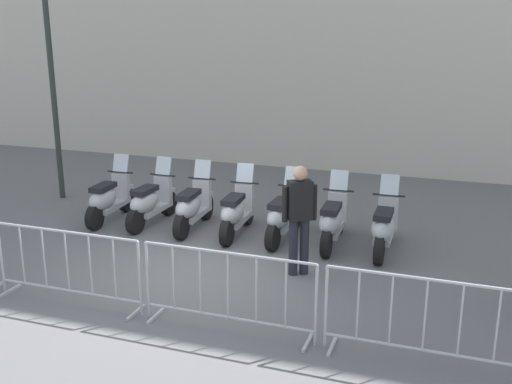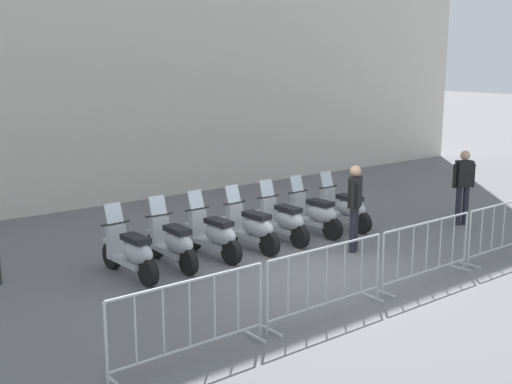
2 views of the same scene
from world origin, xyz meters
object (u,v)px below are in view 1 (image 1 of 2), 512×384
object	(u,v)px
motorcycle_2	(192,207)
barrier_segment_1	(67,267)
motorcycle_3	(236,212)
motorcycle_0	(109,199)
street_lamp	(50,56)
motorcycle_5	(332,221)
motorcycle_6	(384,227)
barrier_segment_2	(228,292)
motorcycle_1	(150,202)
officer_mid_plaza	(299,214)
motorcycle_4	(283,216)
barrier_segment_3	(425,322)

from	to	relation	value
motorcycle_2	barrier_segment_1	bearing A→B (deg)	-90.61
motorcycle_2	motorcycle_3	bearing A→B (deg)	3.20
motorcycle_0	street_lamp	bearing A→B (deg)	154.84
motorcycle_3	motorcycle_2	bearing A→B (deg)	-176.80
motorcycle_5	barrier_segment_1	distance (m)	4.51
motorcycle_6	barrier_segment_2	xyz separation A→B (m)	(-1.21, -3.48, 0.07)
motorcycle_6	motorcycle_1	bearing A→B (deg)	-175.47
motorcycle_3	officer_mid_plaza	distance (m)	2.11
motorcycle_4	barrier_segment_3	distance (m)	4.33
barrier_segment_3	street_lamp	bearing A→B (deg)	156.17
motorcycle_2	street_lamp	world-z (taller)	street_lamp
barrier_segment_1	motorcycle_4	bearing A→B (deg)	63.09
barrier_segment_1	barrier_segment_2	world-z (taller)	same
motorcycle_4	barrier_segment_3	world-z (taller)	motorcycle_4
barrier_segment_2	barrier_segment_3	size ratio (longest dim) A/B	1.00
motorcycle_4	motorcycle_1	bearing A→B (deg)	-174.94
motorcycle_2	motorcycle_0	bearing A→B (deg)	-173.34
street_lamp	officer_mid_plaza	bearing A→B (deg)	-16.70
motorcycle_2	officer_mid_plaza	world-z (taller)	officer_mid_plaza
barrier_segment_3	motorcycle_5	bearing A→B (deg)	122.24
motorcycle_4	motorcycle_5	world-z (taller)	same
motorcycle_5	motorcycle_6	distance (m)	0.89
street_lamp	motorcycle_6	bearing A→B (deg)	-3.61
motorcycle_1	barrier_segment_1	distance (m)	3.42
officer_mid_plaza	motorcycle_5	bearing A→B (deg)	85.10
motorcycle_3	motorcycle_6	distance (m)	2.67
motorcycle_5	street_lamp	world-z (taller)	street_lamp
motorcycle_6	barrier_segment_1	xyz separation A→B (m)	(-3.58, -3.67, 0.07)
motorcycle_0	motorcycle_5	distance (m)	4.45
motorcycle_5	officer_mid_plaza	xyz separation A→B (m)	(-0.12, -1.39, 0.53)
motorcycle_0	barrier_segment_1	world-z (taller)	motorcycle_0
motorcycle_0	motorcycle_2	bearing A→B (deg)	6.66
barrier_segment_3	street_lamp	world-z (taller)	street_lamp
motorcycle_4	motorcycle_6	xyz separation A→B (m)	(1.78, 0.12, 0.00)
motorcycle_3	barrier_segment_1	distance (m)	3.56
motorcycle_4	motorcycle_6	world-z (taller)	same
motorcycle_3	motorcycle_4	xyz separation A→B (m)	(0.88, 0.12, 0.00)
motorcycle_0	barrier_segment_2	xyz separation A→B (m)	(4.10, -2.99, 0.07)
motorcycle_0	motorcycle_6	xyz separation A→B (m)	(5.32, 0.49, 0.00)
motorcycle_1	motorcycle_3	world-z (taller)	same
motorcycle_0	motorcycle_1	xyz separation A→B (m)	(0.88, 0.14, 0.00)
motorcycle_6	barrier_segment_1	distance (m)	5.13
motorcycle_2	street_lamp	bearing A→B (deg)	168.91
motorcycle_2	motorcycle_3	distance (m)	0.89
motorcycle_6	motorcycle_2	bearing A→B (deg)	-175.47
motorcycle_2	barrier_segment_1	size ratio (longest dim) A/B	0.75
motorcycle_4	barrier_segment_3	xyz separation A→B (m)	(2.94, -3.17, 0.07)
motorcycle_1	motorcycle_3	distance (m)	1.79
motorcycle_1	street_lamp	distance (m)	4.01
motorcycle_2	barrier_segment_3	xyz separation A→B (m)	(4.71, -3.01, 0.07)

